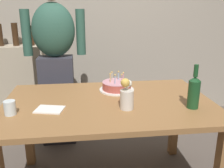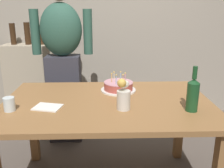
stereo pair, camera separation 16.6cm
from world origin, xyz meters
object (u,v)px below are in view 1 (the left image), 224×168
object	(u,v)px
water_glass_near	(10,108)
person_man_bearded	(55,61)
birthday_cake	(117,86)
napkin_stack	(50,109)
flower_vase	(127,94)
wine_bottle	(194,91)

from	to	relation	value
water_glass_near	person_man_bearded	bearing A→B (deg)	78.31
water_glass_near	person_man_bearded	size ratio (longest dim) A/B	0.05
birthday_cake	napkin_stack	size ratio (longest dim) A/B	1.58
birthday_cake	flower_vase	distance (m)	0.39
napkin_stack	flower_vase	size ratio (longest dim) A/B	0.84
birthday_cake	person_man_bearded	size ratio (longest dim) A/B	0.17
birthday_cake	water_glass_near	distance (m)	0.83
water_glass_near	napkin_stack	xyz separation A→B (m)	(0.24, 0.04, -0.04)
birthday_cake	flower_vase	size ratio (longest dim) A/B	1.33
birthday_cake	person_man_bearded	xyz separation A→B (m)	(-0.53, 0.58, 0.10)
wine_bottle	napkin_stack	bearing A→B (deg)	175.32
napkin_stack	flower_vase	world-z (taller)	flower_vase
birthday_cake	wine_bottle	xyz separation A→B (m)	(0.46, -0.42, 0.08)
birthday_cake	wine_bottle	distance (m)	0.63
water_glass_near	birthday_cake	bearing A→B (deg)	27.73
water_glass_near	wine_bottle	bearing A→B (deg)	-1.75
person_man_bearded	birthday_cake	bearing A→B (deg)	132.38
wine_bottle	water_glass_near	bearing A→B (deg)	178.25
water_glass_near	flower_vase	bearing A→B (deg)	0.50
wine_bottle	flower_vase	size ratio (longest dim) A/B	1.40
water_glass_near	napkin_stack	distance (m)	0.24
birthday_cake	wine_bottle	bearing A→B (deg)	-42.82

